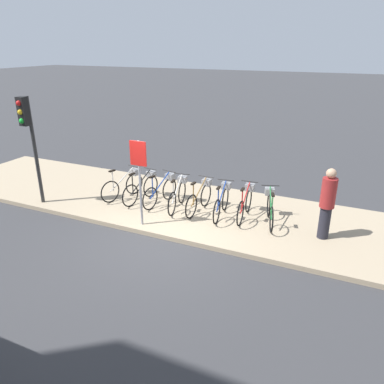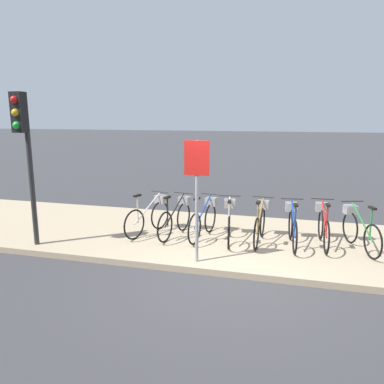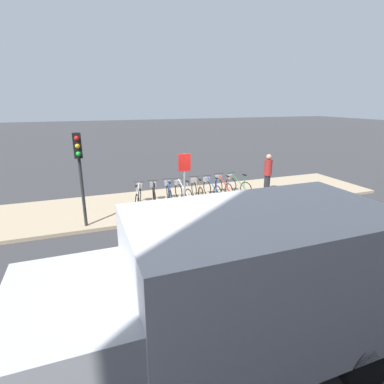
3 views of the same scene
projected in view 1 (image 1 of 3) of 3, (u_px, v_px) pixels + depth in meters
ground_plane at (161, 239)px, 9.08m from camera, size 120.00×120.00×0.00m
sidewalk at (192, 209)px, 10.60m from camera, size 16.73×3.65×0.12m
parked_bicycle_0 at (125, 184)px, 11.10m from camera, size 0.61×1.48×0.95m
parked_bicycle_1 at (143, 187)px, 10.87m from camera, size 0.46×1.53×0.95m
parked_bicycle_2 at (162, 189)px, 10.67m from camera, size 0.46×1.53×0.95m
parked_bicycle_3 at (178, 193)px, 10.40m from camera, size 0.46×1.53×0.95m
parked_bicycle_4 at (200, 196)px, 10.20m from camera, size 0.46×1.54×0.95m
parked_bicycle_5 at (222, 200)px, 9.93m from camera, size 0.46×1.54×0.95m
parked_bicycle_6 at (246, 202)px, 9.82m from camera, size 0.46×1.54×0.95m
parked_bicycle_7 at (270, 207)px, 9.52m from camera, size 0.61×1.48×0.95m
pedestrian at (327, 202)px, 8.58m from camera, size 0.34×0.34×1.72m
traffic_light at (28, 128)px, 10.00m from camera, size 0.24×0.40×3.02m
sign_post at (139, 169)px, 9.00m from camera, size 0.44×0.07×2.18m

